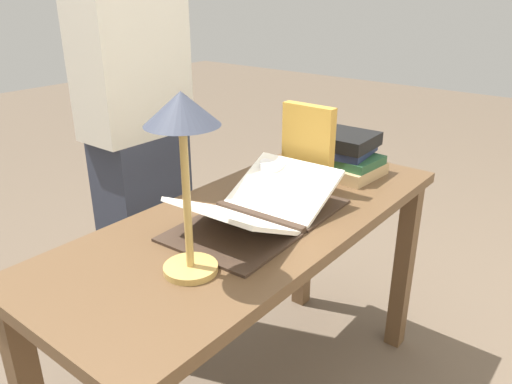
% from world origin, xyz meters
% --- Properties ---
extents(reading_desk, '(1.34, 0.56, 0.73)m').
position_xyz_m(reading_desk, '(0.00, 0.00, 0.61)').
color(reading_desk, brown).
rests_on(reading_desk, ground_plane).
extents(open_book, '(0.54, 0.33, 0.11)m').
position_xyz_m(open_book, '(0.02, 0.03, 0.76)').
color(open_book, '#38281E').
rests_on(open_book, reading_desk).
extents(book_stack_tall, '(0.22, 0.30, 0.14)m').
position_xyz_m(book_stack_tall, '(-0.47, 0.00, 0.80)').
color(book_stack_tall, tan).
rests_on(book_stack_tall, reading_desk).
extents(book_standing_upright, '(0.04, 0.18, 0.27)m').
position_xyz_m(book_standing_upright, '(-0.27, 0.00, 0.87)').
color(book_standing_upright, '#BC8933').
rests_on(book_standing_upright, reading_desk).
extents(reading_lamp, '(0.16, 0.16, 0.42)m').
position_xyz_m(reading_lamp, '(0.33, 0.07, 1.06)').
color(reading_lamp, tan).
rests_on(reading_lamp, reading_desk).
extents(coffee_mug, '(0.12, 0.09, 0.10)m').
position_xyz_m(coffee_mug, '(-0.17, -0.06, 0.78)').
color(coffee_mug, white).
rests_on(coffee_mug, reading_desk).
extents(person_reader, '(0.36, 0.22, 1.79)m').
position_xyz_m(person_reader, '(-0.05, -0.57, 0.89)').
color(person_reader, '#2D3342').
rests_on(person_reader, ground_plane).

